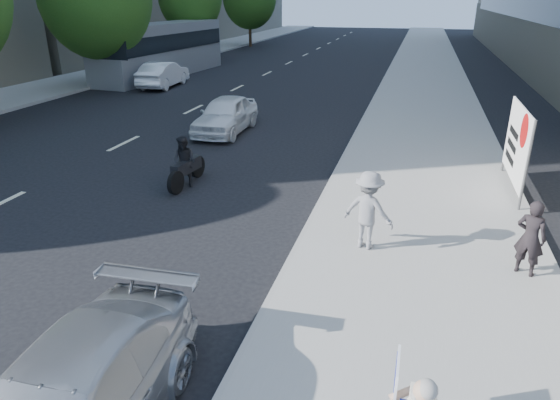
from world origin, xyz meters
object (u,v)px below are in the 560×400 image
(white_sedan_near, at_px, (226,115))
(pedestrian_woman, at_px, (530,238))
(jogger, at_px, (368,210))
(motorcycle, at_px, (185,164))
(bus, at_px, (162,50))
(white_sedan_mid, at_px, (163,74))
(protest_banner, at_px, (517,143))

(white_sedan_near, bearing_deg, pedestrian_woman, -44.03)
(jogger, distance_m, pedestrian_woman, 2.98)
(pedestrian_woman, relative_size, motorcycle, 0.71)
(jogger, distance_m, bus, 26.46)
(white_sedan_near, bearing_deg, white_sedan_mid, 128.74)
(white_sedan_near, distance_m, motorcycle, 5.95)
(jogger, xyz_separation_m, pedestrian_woman, (2.96, -0.28, -0.09))
(jogger, bearing_deg, white_sedan_near, -36.45)
(jogger, xyz_separation_m, bus, (-15.69, 21.30, 0.67))
(protest_banner, bearing_deg, jogger, -127.22)
(motorcycle, bearing_deg, pedestrian_woman, -11.92)
(pedestrian_woman, bearing_deg, white_sedan_near, -16.95)
(motorcycle, distance_m, bus, 21.40)
(pedestrian_woman, height_order, bus, bus)
(white_sedan_mid, bearing_deg, motorcycle, 115.70)
(pedestrian_woman, height_order, white_sedan_near, pedestrian_woman)
(motorcycle, bearing_deg, protest_banner, 19.15)
(white_sedan_mid, xyz_separation_m, motorcycle, (8.32, -14.67, -0.08))
(bus, bearing_deg, motorcycle, -56.12)
(protest_banner, distance_m, white_sedan_mid, 21.31)
(pedestrian_woman, bearing_deg, motorcycle, 6.87)
(white_sedan_mid, bearing_deg, pedestrian_woman, 129.41)
(jogger, distance_m, white_sedan_near, 10.60)
(protest_banner, height_order, motorcycle, protest_banner)
(protest_banner, height_order, white_sedan_mid, protest_banner)
(pedestrian_woman, distance_m, white_sedan_near, 12.78)
(pedestrian_woman, xyz_separation_m, white_sedan_near, (-9.30, 8.77, -0.19))
(pedestrian_woman, height_order, white_sedan_mid, pedestrian_woman)
(white_sedan_mid, relative_size, motorcycle, 2.12)
(white_sedan_near, height_order, motorcycle, motorcycle)
(motorcycle, bearing_deg, white_sedan_mid, 127.13)
(jogger, relative_size, protest_banner, 0.53)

